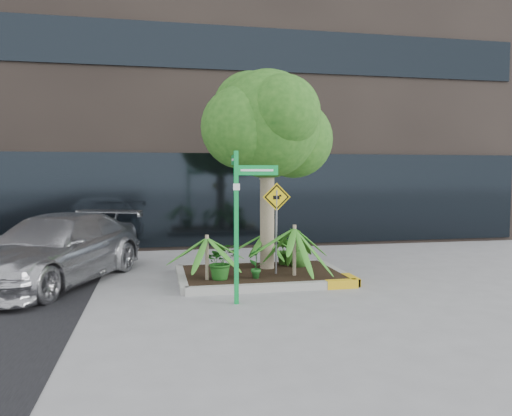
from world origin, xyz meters
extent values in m
plane|color=gray|center=(0.00, 0.00, 0.00)|extent=(80.00, 80.00, 0.00)
cube|color=#2D2621|center=(0.50, 8.50, 7.50)|extent=(18.00, 8.00, 15.00)
cube|color=#9E9E99|center=(0.20, 1.40, 0.07)|extent=(3.20, 0.15, 0.15)
cube|color=#9E9E99|center=(0.20, -0.80, 0.07)|extent=(3.20, 0.15, 0.15)
cube|color=#9E9E99|center=(-1.40, 0.30, 0.07)|extent=(0.15, 2.20, 0.15)
cube|color=#9E9E99|center=(1.80, 0.30, 0.07)|extent=(0.15, 2.20, 0.15)
cube|color=gold|center=(1.50, -0.80, 0.07)|extent=(0.60, 0.17, 0.15)
cube|color=black|center=(0.20, 0.30, 0.12)|extent=(3.05, 2.05, 0.06)
cylinder|color=tan|center=(0.40, 0.66, 1.39)|extent=(0.30, 0.30, 2.78)
cylinder|color=tan|center=(0.50, 0.66, 2.41)|extent=(0.53, 0.15, 0.90)
sphere|color=#215518|center=(0.40, 0.66, 3.15)|extent=(2.22, 2.22, 2.22)
sphere|color=#215518|center=(1.05, 0.94, 2.87)|extent=(1.67, 1.67, 1.67)
sphere|color=#215518|center=(-0.15, 0.48, 3.06)|extent=(1.67, 1.67, 1.67)
sphere|color=#215518|center=(0.59, 0.11, 3.33)|extent=(1.48, 1.48, 1.48)
sphere|color=#215518|center=(0.13, 1.13, 3.52)|extent=(1.57, 1.57, 1.57)
cylinder|color=tan|center=(0.76, -0.17, 0.65)|extent=(0.07, 0.07, 0.99)
cylinder|color=tan|center=(-0.95, -0.25, 0.57)|extent=(0.07, 0.07, 0.85)
cylinder|color=tan|center=(0.38, 0.83, 0.52)|extent=(0.07, 0.07, 0.75)
imported|color=#BABBC0|center=(-3.80, 0.71, 0.67)|extent=(3.55, 4.96, 1.33)
imported|color=#1F5F1B|center=(-0.70, -0.24, 0.49)|extent=(0.84, 0.84, 0.68)
imported|color=#2D641E|center=(1.10, 0.72, 0.56)|extent=(0.62, 0.62, 0.82)
imported|color=#1D5F20|center=(-0.02, -0.29, 0.46)|extent=(0.45, 0.45, 0.62)
imported|color=#285C1A|center=(0.84, 0.95, 0.48)|extent=(0.40, 0.40, 0.66)
cube|color=#0E9F40|center=(-0.60, -1.50, 1.25)|extent=(0.08, 0.08, 2.50)
cube|color=#0E9F40|center=(-0.26, -1.52, 2.19)|extent=(0.70, 0.06, 0.16)
cube|color=#0E9F40|center=(-0.58, -1.16, 2.37)|extent=(0.06, 0.70, 0.16)
cube|color=white|center=(-0.26, -1.53, 2.19)|extent=(0.54, 0.03, 0.04)
cube|color=white|center=(-0.59, -1.16, 2.37)|extent=(0.03, 0.54, 0.04)
cube|color=white|center=(-0.60, -1.54, 1.92)|extent=(0.11, 0.01, 0.11)
cylinder|color=slate|center=(0.44, 0.02, 0.98)|extent=(0.04, 0.09, 1.66)
cube|color=yellow|center=(0.44, 0.00, 1.68)|extent=(0.56, 0.03, 0.56)
cube|color=black|center=(0.44, -0.01, 1.68)|extent=(0.49, 0.02, 0.49)
cube|color=yellow|center=(0.44, -0.01, 1.68)|extent=(0.42, 0.02, 0.42)
cube|color=black|center=(0.44, -0.01, 1.67)|extent=(0.13, 0.01, 0.07)
camera|label=1|loc=(-1.88, -9.46, 2.14)|focal=35.00mm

